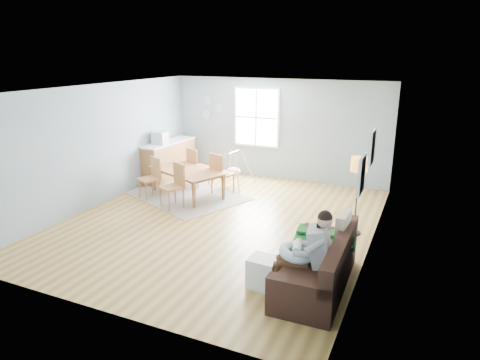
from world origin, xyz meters
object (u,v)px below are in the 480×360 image
at_px(sofa, 320,269).
at_px(baby_swing, 233,171).
at_px(storage_cube, 263,272).
at_px(toddler, 319,238).
at_px(monitor, 160,138).
at_px(chair_ne, 220,171).
at_px(dining_table, 187,183).
at_px(chair_nw, 196,164).
at_px(chair_se, 175,183).
at_px(counter, 169,160).
at_px(floor_lamp, 359,171).
at_px(chair_sw, 152,175).
at_px(father, 307,250).

height_order(sofa, baby_swing, baby_swing).
bearing_deg(storage_cube, toddler, 38.30).
relative_size(sofa, monitor, 5.71).
xyz_separation_m(toddler, monitor, (-5.14, 3.40, 0.50)).
distance_m(storage_cube, chair_ne, 4.39).
xyz_separation_m(dining_table, chair_ne, (0.70, 0.41, 0.27)).
height_order(sofa, toddler, toddler).
relative_size(storage_cube, chair_nw, 0.47).
xyz_separation_m(chair_se, counter, (-1.42, 1.91, -0.06)).
bearing_deg(storage_cube, monitor, 138.53).
xyz_separation_m(floor_lamp, chair_se, (-3.92, -0.17, -0.67)).
distance_m(chair_sw, monitor, 1.46).
xyz_separation_m(chair_sw, chair_nw, (0.51, 1.21, 0.03)).
bearing_deg(chair_nw, counter, 162.16).
height_order(chair_sw, chair_nw, chair_nw).
bearing_deg(baby_swing, dining_table, -120.96).
distance_m(floor_lamp, counter, 5.66).
bearing_deg(floor_lamp, counter, 161.95).
xyz_separation_m(father, storage_cube, (-0.64, -0.05, -0.47)).
bearing_deg(floor_lamp, father, -95.83).
height_order(sofa, floor_lamp, floor_lamp).
distance_m(dining_table, chair_sw, 0.84).
distance_m(dining_table, baby_swing, 1.37).
bearing_deg(storage_cube, chair_sw, 144.91).
xyz_separation_m(floor_lamp, chair_ne, (-3.42, 1.03, -0.65)).
height_order(floor_lamp, dining_table, floor_lamp).
relative_size(storage_cube, baby_swing, 0.47).
distance_m(storage_cube, dining_table, 4.51).
height_order(floor_lamp, chair_ne, floor_lamp).
bearing_deg(counter, toddler, -36.14).
xyz_separation_m(storage_cube, baby_swing, (-2.51, 4.34, 0.17)).
distance_m(toddler, chair_sw, 5.10).
height_order(counter, baby_swing, counter).
bearing_deg(chair_sw, chair_ne, 30.83).
relative_size(floor_lamp, monitor, 4.20).
distance_m(chair_sw, chair_nw, 1.31).
bearing_deg(baby_swing, toddler, -49.92).
distance_m(sofa, storage_cube, 0.84).
xyz_separation_m(sofa, chair_ne, (-3.29, 3.22, 0.31)).
bearing_deg(storage_cube, counter, 136.02).
relative_size(sofa, floor_lamp, 1.36).
height_order(toddler, baby_swing, toddler).
bearing_deg(baby_swing, chair_ne, -90.60).
distance_m(floor_lamp, storage_cube, 2.88).
bearing_deg(sofa, chair_se, 151.88).
bearing_deg(sofa, dining_table, 144.74).
xyz_separation_m(floor_lamp, chair_nw, (-4.30, 1.41, -0.67)).
bearing_deg(floor_lamp, chair_se, -177.50).
distance_m(chair_nw, chair_ne, 0.96).
distance_m(dining_table, chair_nw, 0.85).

